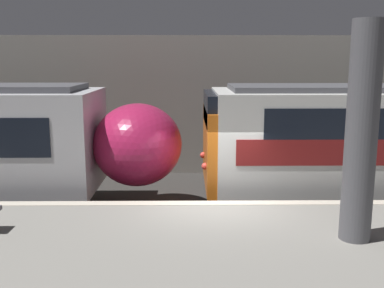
% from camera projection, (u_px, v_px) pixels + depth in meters
% --- Properties ---
extents(ground_plane, '(120.00, 120.00, 0.00)m').
position_uv_depth(ground_plane, '(213.00, 244.00, 10.42)').
color(ground_plane, '#33302D').
extents(platform, '(40.00, 5.11, 1.04)m').
position_uv_depth(platform, '(222.00, 275.00, 7.82)').
color(platform, gray).
rests_on(platform, ground).
extents(station_rear_barrier, '(50.00, 0.15, 5.06)m').
position_uv_depth(station_rear_barrier, '(203.00, 106.00, 16.53)').
color(station_rear_barrier, '#9E998E').
rests_on(station_rear_barrier, ground).
extents(support_pillar_near, '(0.55, 0.55, 3.85)m').
position_uv_depth(support_pillar_near, '(361.00, 133.00, 7.74)').
color(support_pillar_near, '#56565B').
rests_on(support_pillar_near, platform).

